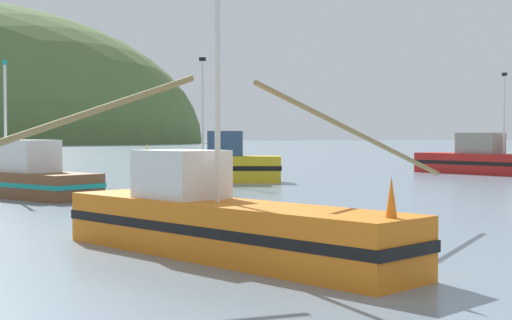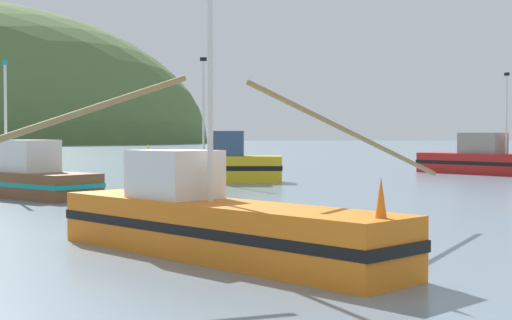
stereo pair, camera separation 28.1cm
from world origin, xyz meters
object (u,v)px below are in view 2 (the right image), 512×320
Objects in this scene: fishing_boat_orange at (213,222)px; fishing_boat_red at (497,161)px; fishing_boat_brown at (13,178)px; fishing_boat_yellow at (214,165)px.

fishing_boat_red is at bearing 109.52° from fishing_boat_orange.
fishing_boat_brown is 0.67× the size of fishing_boat_orange.
fishing_boat_brown is (-26.94, -13.46, -0.13)m from fishing_boat_red.
fishing_boat_red is 36.04m from fishing_boat_orange.
fishing_boat_brown is at bearing 49.17° from fishing_boat_yellow.
fishing_boat_orange reaches higher than fishing_boat_yellow.
fishing_boat_yellow is at bearing 139.15° from fishing_boat_orange.
fishing_boat_yellow is 11.87m from fishing_boat_brown.
fishing_boat_yellow is 0.60× the size of fishing_boat_orange.
fishing_boat_yellow is 18.94m from fishing_boat_red.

